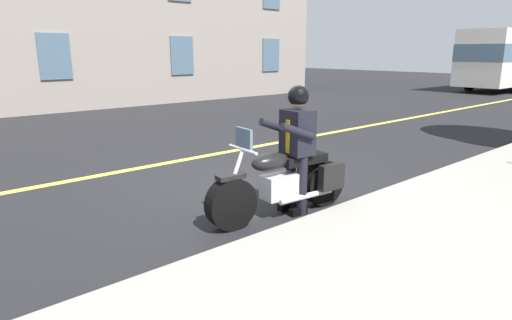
# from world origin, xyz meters

# --- Properties ---
(ground_plane) EXTENTS (80.00, 80.00, 0.00)m
(ground_plane) POSITION_xyz_m (0.00, 0.00, 0.00)
(ground_plane) COLOR black
(lane_center_stripe) EXTENTS (60.00, 0.16, 0.01)m
(lane_center_stripe) POSITION_xyz_m (0.00, -2.00, 0.01)
(lane_center_stripe) COLOR #E5DB4C
(lane_center_stripe) RESTS_ON ground_plane
(motorcycle_main) EXTENTS (2.22, 0.73, 1.26)m
(motorcycle_main) POSITION_xyz_m (0.63, 1.51, 0.45)
(motorcycle_main) COLOR black
(motorcycle_main) RESTS_ON ground_plane
(rider_main) EXTENTS (0.66, 0.59, 1.74)m
(rider_main) POSITION_xyz_m (0.44, 1.53, 1.04)
(rider_main) COLOR black
(rider_main) RESTS_ON ground_plane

